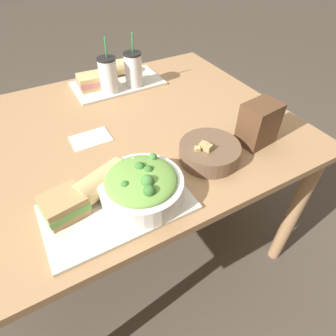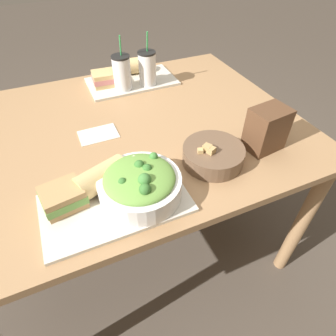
{
  "view_description": "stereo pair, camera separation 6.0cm",
  "coord_description": "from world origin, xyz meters",
  "px_view_note": "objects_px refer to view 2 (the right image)",
  "views": [
    {
      "loc": [
        -0.29,
        -0.9,
        1.42
      ],
      "look_at": [
        0.01,
        -0.35,
        0.84
      ],
      "focal_mm": 30.0,
      "sensor_mm": 36.0,
      "label": 1
    },
    {
      "loc": [
        -0.23,
        -0.92,
        1.42
      ],
      "look_at": [
        0.01,
        -0.35,
        0.84
      ],
      "focal_mm": 30.0,
      "sensor_mm": 36.0,
      "label": 2
    }
  ],
  "objects_px": {
    "drink_cup_dark": "(122,74)",
    "salad_bowl": "(140,183)",
    "sandwich_near": "(63,197)",
    "sandwich_far": "(105,79)",
    "napkin_folded": "(98,134)",
    "soup_bowl": "(213,154)",
    "drink_cup_red": "(147,69)",
    "baguette_far": "(130,66)",
    "baguette_near": "(102,177)",
    "chip_bag": "(267,129)"
  },
  "relations": [
    {
      "from": "napkin_folded",
      "to": "drink_cup_dark",
      "type": "bearing_deg",
      "value": 56.69
    },
    {
      "from": "chip_bag",
      "to": "napkin_folded",
      "type": "relative_size",
      "value": 1.07
    },
    {
      "from": "soup_bowl",
      "to": "drink_cup_dark",
      "type": "relative_size",
      "value": 0.86
    },
    {
      "from": "salad_bowl",
      "to": "drink_cup_red",
      "type": "xyz_separation_m",
      "value": [
        0.27,
        0.67,
        0.03
      ]
    },
    {
      "from": "baguette_near",
      "to": "chip_bag",
      "type": "distance_m",
      "value": 0.58
    },
    {
      "from": "sandwich_near",
      "to": "drink_cup_red",
      "type": "height_order",
      "value": "drink_cup_red"
    },
    {
      "from": "soup_bowl",
      "to": "chip_bag",
      "type": "bearing_deg",
      "value": -0.67
    },
    {
      "from": "sandwich_near",
      "to": "napkin_folded",
      "type": "xyz_separation_m",
      "value": [
        0.17,
        0.32,
        -0.04
      ]
    },
    {
      "from": "sandwich_far",
      "to": "drink_cup_red",
      "type": "height_order",
      "value": "drink_cup_red"
    },
    {
      "from": "napkin_folded",
      "to": "sandwich_far",
      "type": "bearing_deg",
      "value": 71.3
    },
    {
      "from": "baguette_near",
      "to": "salad_bowl",
      "type": "bearing_deg",
      "value": -150.63
    },
    {
      "from": "soup_bowl",
      "to": "napkin_folded",
      "type": "bearing_deg",
      "value": 136.12
    },
    {
      "from": "salad_bowl",
      "to": "soup_bowl",
      "type": "height_order",
      "value": "salad_bowl"
    },
    {
      "from": "sandwich_near",
      "to": "baguette_near",
      "type": "xyz_separation_m",
      "value": [
        0.12,
        0.03,
        0.01
      ]
    },
    {
      "from": "baguette_near",
      "to": "soup_bowl",
      "type": "bearing_deg",
      "value": -114.23
    },
    {
      "from": "drink_cup_red",
      "to": "napkin_folded",
      "type": "distance_m",
      "value": 0.45
    },
    {
      "from": "baguette_far",
      "to": "drink_cup_red",
      "type": "distance_m",
      "value": 0.15
    },
    {
      "from": "sandwich_near",
      "to": "napkin_folded",
      "type": "distance_m",
      "value": 0.36
    },
    {
      "from": "baguette_far",
      "to": "salad_bowl",
      "type": "bearing_deg",
      "value": 171.55
    },
    {
      "from": "baguette_far",
      "to": "drink_cup_red",
      "type": "relative_size",
      "value": 0.59
    },
    {
      "from": "baguette_far",
      "to": "napkin_folded",
      "type": "height_order",
      "value": "baguette_far"
    },
    {
      "from": "sandwich_far",
      "to": "baguette_far",
      "type": "distance_m",
      "value": 0.17
    },
    {
      "from": "baguette_near",
      "to": "sandwich_near",
      "type": "bearing_deg",
      "value": 82.88
    },
    {
      "from": "sandwich_near",
      "to": "chip_bag",
      "type": "height_order",
      "value": "chip_bag"
    },
    {
      "from": "sandwich_near",
      "to": "baguette_far",
      "type": "relative_size",
      "value": 0.93
    },
    {
      "from": "salad_bowl",
      "to": "drink_cup_red",
      "type": "distance_m",
      "value": 0.72
    },
    {
      "from": "sandwich_near",
      "to": "sandwich_far",
      "type": "distance_m",
      "value": 0.75
    },
    {
      "from": "sandwich_near",
      "to": "baguette_near",
      "type": "height_order",
      "value": "baguette_near"
    },
    {
      "from": "baguette_far",
      "to": "chip_bag",
      "type": "xyz_separation_m",
      "value": [
        0.26,
        -0.76,
        0.03
      ]
    },
    {
      "from": "soup_bowl",
      "to": "baguette_near",
      "type": "distance_m",
      "value": 0.37
    },
    {
      "from": "salad_bowl",
      "to": "baguette_far",
      "type": "relative_size",
      "value": 1.73
    },
    {
      "from": "soup_bowl",
      "to": "drink_cup_red",
      "type": "bearing_deg",
      "value": 90.51
    },
    {
      "from": "sandwich_near",
      "to": "baguette_near",
      "type": "bearing_deg",
      "value": 4.08
    },
    {
      "from": "baguette_far",
      "to": "chip_bag",
      "type": "height_order",
      "value": "chip_bag"
    },
    {
      "from": "baguette_near",
      "to": "drink_cup_dark",
      "type": "distance_m",
      "value": 0.64
    },
    {
      "from": "salad_bowl",
      "to": "drink_cup_dark",
      "type": "xyz_separation_m",
      "value": [
        0.15,
        0.67,
        0.03
      ]
    },
    {
      "from": "soup_bowl",
      "to": "baguette_far",
      "type": "bearing_deg",
      "value": 93.64
    },
    {
      "from": "drink_cup_dark",
      "to": "baguette_far",
      "type": "bearing_deg",
      "value": 60.73
    },
    {
      "from": "baguette_near",
      "to": "chip_bag",
      "type": "bearing_deg",
      "value": -113.06
    },
    {
      "from": "soup_bowl",
      "to": "drink_cup_dark",
      "type": "xyz_separation_m",
      "value": [
        -0.13,
        0.61,
        0.05
      ]
    },
    {
      "from": "salad_bowl",
      "to": "soup_bowl",
      "type": "distance_m",
      "value": 0.29
    },
    {
      "from": "chip_bag",
      "to": "napkin_folded",
      "type": "xyz_separation_m",
      "value": [
        -0.53,
        0.32,
        -0.08
      ]
    },
    {
      "from": "drink_cup_dark",
      "to": "baguette_near",
      "type": "bearing_deg",
      "value": -112.57
    },
    {
      "from": "drink_cup_dark",
      "to": "salad_bowl",
      "type": "bearing_deg",
      "value": -102.8
    },
    {
      "from": "salad_bowl",
      "to": "drink_cup_dark",
      "type": "relative_size",
      "value": 1.01
    },
    {
      "from": "sandwich_far",
      "to": "drink_cup_red",
      "type": "distance_m",
      "value": 0.21
    },
    {
      "from": "salad_bowl",
      "to": "drink_cup_red",
      "type": "height_order",
      "value": "drink_cup_red"
    },
    {
      "from": "baguette_near",
      "to": "drink_cup_red",
      "type": "height_order",
      "value": "drink_cup_red"
    },
    {
      "from": "baguette_near",
      "to": "napkin_folded",
      "type": "height_order",
      "value": "baguette_near"
    },
    {
      "from": "sandwich_near",
      "to": "baguette_far",
      "type": "xyz_separation_m",
      "value": [
        0.45,
        0.76,
        0.01
      ]
    }
  ]
}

